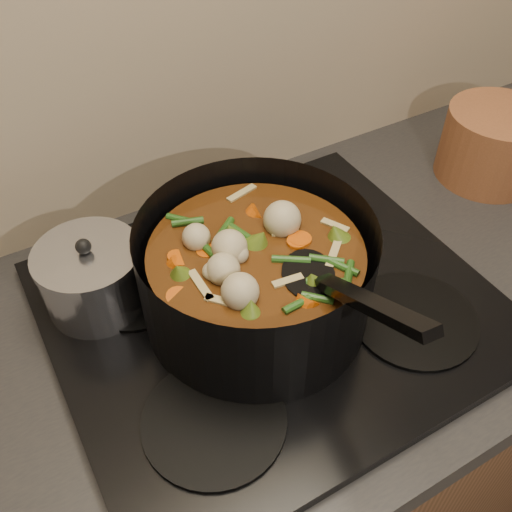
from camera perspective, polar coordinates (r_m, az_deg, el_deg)
counter at (r=1.24m, az=1.11°, el=-19.14°), size 2.64×0.64×0.91m
stovetop at (r=0.85m, az=1.54°, el=-5.08°), size 0.62×0.54×0.03m
stockpot at (r=0.78m, az=0.04°, el=-1.99°), size 0.39×0.47×0.23m
saucepan at (r=0.84m, az=-16.05°, el=-2.08°), size 0.15×0.15×0.12m
terracotta_crock at (r=1.16m, az=22.62°, el=10.26°), size 0.25×0.25×0.13m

